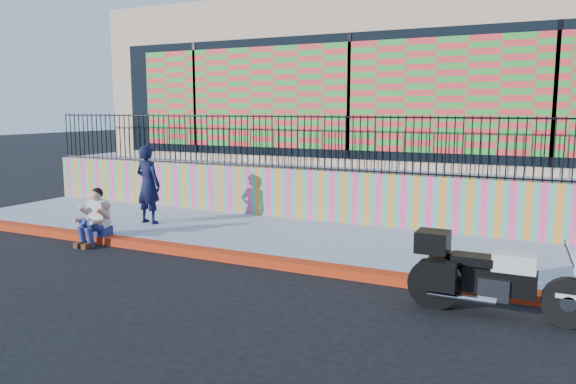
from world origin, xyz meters
The scene contains 10 objects.
ground centered at (0.00, 0.00, 0.00)m, with size 90.00×90.00×0.00m, color black.
red_curb centered at (0.00, 0.00, 0.07)m, with size 16.00×0.30×0.15m, color #A5270B.
sidewalk centered at (0.00, 1.65, 0.07)m, with size 16.00×3.00×0.15m, color #8993A5.
mural_wall centered at (0.00, 3.25, 0.70)m, with size 16.00×0.20×1.10m, color #FF437B.
metal_fence centered at (0.00, 3.25, 1.85)m, with size 15.80×0.04×1.20m, color black, non-canonical shape.
elevated_platform centered at (0.00, 8.35, 0.62)m, with size 16.00×10.00×1.25m, color #8993A5.
storefront_building centered at (0.00, 8.13, 3.25)m, with size 14.00×8.06×4.00m.
police_motorcycle centered at (3.76, -0.74, 0.57)m, with size 2.18×0.72×1.36m.
police_officer centered at (-3.48, 1.34, 0.99)m, with size 0.61×0.40×1.67m, color black.
seated_man centered at (-3.54, -0.19, 0.45)m, with size 0.54×0.71×1.06m.
Camera 1 is at (4.43, -7.95, 2.59)m, focal length 35.00 mm.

